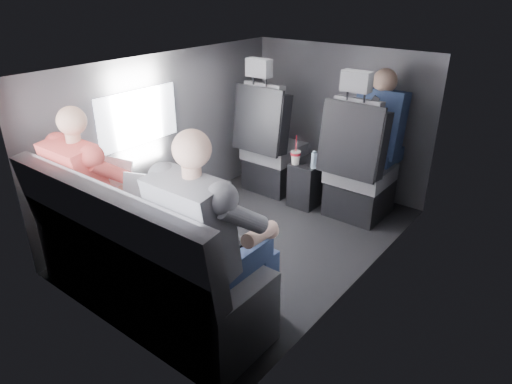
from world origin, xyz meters
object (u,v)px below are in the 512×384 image
Objects in this scene: front_seat_right at (357,173)px; passenger_rear_right at (212,239)px; center_console at (312,180)px; laptop_black at (225,227)px; front_seat_left at (270,150)px; passenger_rear_left at (99,192)px; soda_cup at (296,157)px; water_bottle at (314,160)px; laptop_silver at (170,206)px; rear_bench at (143,267)px; laptop_white at (125,181)px; passenger_front_right at (380,126)px.

front_seat_right is 1.01× the size of passenger_rear_right.
laptop_black reaches higher than center_console.
front_seat_left is 1.00× the size of front_seat_right.
passenger_rear_left is (-0.49, -1.85, 0.42)m from center_console.
soda_cup is at bearing -164.64° from front_seat_right.
water_bottle is 1.59m from laptop_black.
soda_cup is at bearing -111.76° from center_console.
soda_cup is 0.22× the size of passenger_rear_left.
soda_cup is 1.61m from laptop_black.
laptop_silver is at bearing -85.77° from soda_cup.
laptop_silver is at bearing 79.33° from rear_bench.
laptop_white reaches higher than water_bottle.
laptop_white is at bearing -117.58° from passenger_front_right.
laptop_black is at bearing 104.43° from passenger_rear_right.
passenger_front_right reaches higher than laptop_black.
rear_bench is 0.40m from laptop_silver.
laptop_white is 0.20m from passenger_rear_left.
water_bottle is at bearing 103.11° from passenger_rear_right.
center_console is 1.23× the size of laptop_black.
laptop_black is 0.32× the size of passenger_rear_left.
laptop_white is at bearing 176.76° from laptop_black.
laptop_white is at bearing 148.76° from rear_bench.
water_bottle is 0.12× the size of passenger_rear_right.
center_console is at bearing 75.03° from passenger_rear_left.
passenger_front_right reaches higher than rear_bench.
laptop_silver is 0.47m from passenger_rear_right.
rear_bench reaches higher than laptop_white.
front_seat_right is 3.25× the size of laptop_black.
passenger_rear_left is at bearing -104.97° from center_console.
water_bottle is at bearing 102.98° from laptop_black.
soda_cup is at bearing -20.88° from front_seat_left.
passenger_rear_right is 2.07m from passenger_front_right.
laptop_silver is at bearing -73.76° from front_seat_left.
front_seat_left is 1.77m from laptop_silver.
front_seat_left is at bearing 117.54° from passenger_rear_right.
laptop_white is (-0.49, 0.30, 0.33)m from rear_bench.
water_bottle is 0.61m from passenger_front_right.
water_bottle is (0.17, 0.02, 0.00)m from soda_cup.
front_seat_right is 0.38m from water_bottle.
passenger_rear_left reaches higher than water_bottle.
water_bottle is 0.31× the size of laptop_silver.
front_seat_right is 0.55m from soda_cup.
laptop_white is 0.94m from laptop_black.
front_seat_right is at bearing 15.36° from soda_cup.
front_seat_left is 8.38× the size of water_bottle.
center_console is 1.96m from passenger_rear_left.
soda_cup is at bearing -173.05° from water_bottle.
rear_bench is 6.12× the size of soda_cup.
rear_bench reaches higher than center_console.
front_seat_left is at bearing -164.61° from passenger_front_right.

